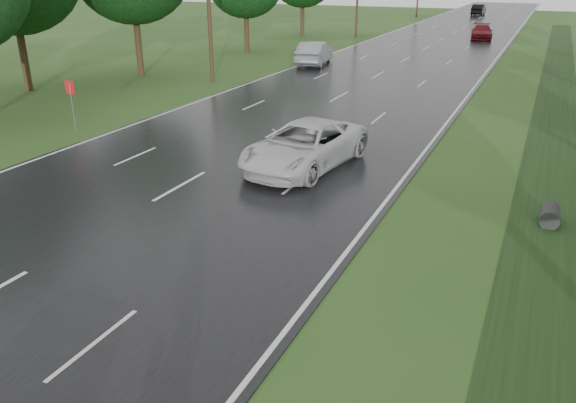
% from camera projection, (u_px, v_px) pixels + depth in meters
% --- Properties ---
extents(road, '(14.00, 180.00, 0.04)m').
position_uv_depth(road, '(419.00, 52.00, 50.21)').
color(road, black).
rests_on(road, ground).
extents(edge_stripe_east, '(0.12, 180.00, 0.01)m').
position_uv_depth(edge_stripe_east, '(498.00, 57.00, 47.60)').
color(edge_stripe_east, silver).
rests_on(edge_stripe_east, road).
extents(edge_stripe_west, '(0.12, 180.00, 0.01)m').
position_uv_depth(edge_stripe_west, '(347.00, 48.00, 52.79)').
color(edge_stripe_west, silver).
rests_on(edge_stripe_west, road).
extents(center_line, '(0.12, 180.00, 0.01)m').
position_uv_depth(center_line, '(419.00, 52.00, 50.20)').
color(center_line, silver).
rests_on(center_line, road).
extents(drainage_ditch, '(2.20, 120.00, 0.56)m').
position_uv_depth(drainage_ditch, '(554.00, 144.00, 23.68)').
color(drainage_ditch, black).
rests_on(drainage_ditch, ground).
extents(road_sign, '(0.50, 0.06, 2.30)m').
position_uv_depth(road_sign, '(71.00, 95.00, 25.12)').
color(road_sign, slate).
rests_on(road_sign, ground).
extents(white_pickup, '(3.50, 6.26, 1.65)m').
position_uv_depth(white_pickup, '(305.00, 145.00, 20.64)').
color(white_pickup, silver).
rests_on(white_pickup, road).
extents(silver_sedan, '(2.68, 5.57, 1.76)m').
position_uv_depth(silver_sedan, '(314.00, 53.00, 43.18)').
color(silver_sedan, gray).
rests_on(silver_sedan, road).
extents(far_car_red, '(2.75, 5.40, 1.50)m').
position_uv_depth(far_car_red, '(482.00, 32.00, 59.27)').
color(far_car_red, maroon).
rests_on(far_car_red, road).
extents(far_car_dark, '(1.81, 5.15, 1.69)m').
position_uv_depth(far_car_dark, '(479.00, 10.00, 90.91)').
color(far_car_dark, black).
rests_on(far_car_dark, road).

